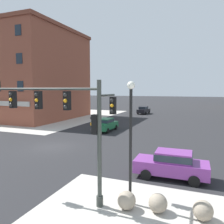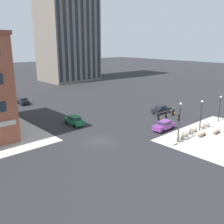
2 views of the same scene
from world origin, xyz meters
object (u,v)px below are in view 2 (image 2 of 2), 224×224
at_px(street_lamp_corner_far, 220,105).
at_px(car_main_northbound_far, 23,101).
at_px(bollard_sphere_curb_d, 194,129).
at_px(car_main_southbound_far, 74,120).
at_px(bench_near_signal, 202,135).
at_px(bollard_sphere_curb_e, 202,126).
at_px(car_cross_eastbound, 161,109).
at_px(street_lamp_corner_near, 180,116).
at_px(bench_mid_block, 217,132).
at_px(bollard_sphere_curb_b, 185,134).
at_px(bollard_sphere_curb_c, 190,131).
at_px(traffic_signal_main, 173,118).
at_px(bollard_sphere_curb_f, 207,124).
at_px(street_lamp_mid_sidewalk, 201,112).
at_px(bollard_sphere_curb_a, 181,137).
at_px(car_main_southbound_near, 164,125).

relative_size(street_lamp_corner_far, car_main_northbound_far, 1.09).
height_order(bollard_sphere_curb_d, car_main_southbound_far, car_main_southbound_far).
bearing_deg(bollard_sphere_curb_d, bench_near_signal, -119.29).
height_order(bollard_sphere_curb_d, bollard_sphere_curb_e, same).
bearing_deg(car_cross_eastbound, bollard_sphere_curb_e, -102.88).
relative_size(street_lamp_corner_near, street_lamp_corner_far, 1.17).
bearing_deg(car_cross_eastbound, bench_mid_block, -103.51).
distance_m(bollard_sphere_curb_b, bollard_sphere_curb_d, 3.35).
bearing_deg(street_lamp_corner_near, street_lamp_corner_far, -0.01).
bearing_deg(bollard_sphere_curb_c, car_main_northbound_far, 106.97).
bearing_deg(bollard_sphere_curb_d, car_main_southbound_far, 128.07).
bearing_deg(car_main_northbound_far, bench_mid_block, -70.10).
bearing_deg(traffic_signal_main, bollard_sphere_curb_f, 2.34).
bearing_deg(bollard_sphere_curb_c, street_lamp_mid_sidewalk, -3.81).
height_order(traffic_signal_main, car_cross_eastbound, traffic_signal_main).
bearing_deg(car_cross_eastbound, bollard_sphere_curb_a, -130.47).
distance_m(bollard_sphere_curb_e, bollard_sphere_curb_f, 1.46).
relative_size(traffic_signal_main, car_main_southbound_near, 1.39).
height_order(bollard_sphere_curb_f, street_lamp_mid_sidewalk, street_lamp_mid_sidewalk).
distance_m(bench_mid_block, car_main_southbound_far, 24.77).
bearing_deg(street_lamp_corner_near, bollard_sphere_curb_f, -0.61).
bearing_deg(street_lamp_corner_far, bollard_sphere_curb_d, 179.95).
bearing_deg(bollard_sphere_curb_d, bench_mid_block, -60.30).
distance_m(traffic_signal_main, bollard_sphere_curb_d, 8.19).
bearing_deg(bench_near_signal, car_main_southbound_far, 122.30).
relative_size(bollard_sphere_curb_a, bollard_sphere_curb_e, 1.00).
xyz_separation_m(bollard_sphere_curb_d, street_lamp_corner_far, (8.64, -0.01, 2.73)).
relative_size(bollard_sphere_curb_c, street_lamp_mid_sidewalk, 0.16).
height_order(bollard_sphere_curb_d, car_main_southbound_near, car_main_southbound_near).
relative_size(bollard_sphere_curb_d, bench_near_signal, 0.46).
relative_size(street_lamp_mid_sidewalk, car_cross_eastbound, 1.21).
relative_size(bollard_sphere_curb_b, street_lamp_mid_sidewalk, 0.16).
height_order(bollard_sphere_curb_c, car_cross_eastbound, car_cross_eastbound).
distance_m(street_lamp_corner_near, car_cross_eastbound, 15.04).
xyz_separation_m(bollard_sphere_curb_e, bollard_sphere_curb_f, (1.46, -0.10, 0.00)).
relative_size(traffic_signal_main, bollard_sphere_curb_b, 7.37).
xyz_separation_m(traffic_signal_main, bench_mid_block, (9.11, -2.53, -3.66)).
xyz_separation_m(bollard_sphere_curb_a, car_main_southbound_far, (-8.39, 17.25, 0.50)).
bearing_deg(street_lamp_corner_near, street_lamp_mid_sidewalk, -3.44).
height_order(bollard_sphere_curb_c, bollard_sphere_curb_d, same).
distance_m(street_lamp_corner_near, street_lamp_corner_far, 13.36).
height_order(street_lamp_mid_sidewalk, street_lamp_corner_far, street_lamp_mid_sidewalk).
relative_size(bollard_sphere_curb_f, car_cross_eastbound, 0.19).
distance_m(bollard_sphere_curb_a, car_cross_eastbound, 15.20).
xyz_separation_m(traffic_signal_main, bollard_sphere_curb_e, (9.98, 0.57, -3.57)).
xyz_separation_m(bench_near_signal, car_main_northbound_far, (-12.12, 40.67, 0.59)).
bearing_deg(bollard_sphere_curb_d, traffic_signal_main, -175.59).
height_order(bollard_sphere_curb_c, bench_mid_block, bollard_sphere_curb_c).
height_order(street_lamp_corner_far, car_main_northbound_far, street_lamp_corner_far).
distance_m(bollard_sphere_curb_a, bollard_sphere_curb_f, 8.81).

